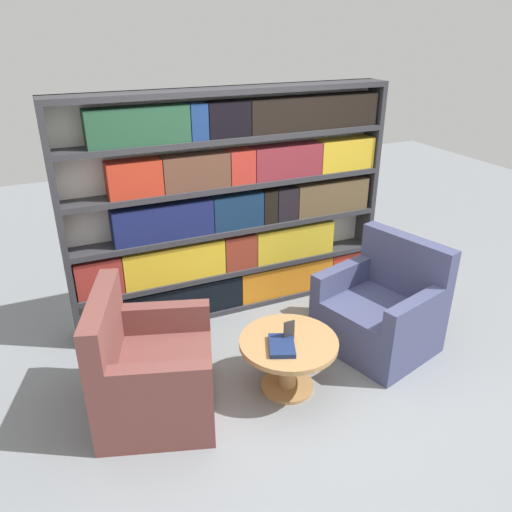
% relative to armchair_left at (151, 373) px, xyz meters
% --- Properties ---
extents(ground_plane, '(14.00, 14.00, 0.00)m').
position_rel_armchair_left_xyz_m(ground_plane, '(1.13, -0.30, -0.33)').
color(ground_plane, gray).
extents(bookshelf, '(3.12, 0.30, 2.15)m').
position_rel_armchair_left_xyz_m(bookshelf, '(1.17, 1.18, 0.73)').
color(bookshelf, silver).
rests_on(bookshelf, ground_plane).
extents(armchair_left, '(1.05, 1.10, 0.98)m').
position_rel_armchair_left_xyz_m(armchair_left, '(0.00, 0.00, 0.00)').
color(armchair_left, brown).
rests_on(armchair_left, ground_plane).
extents(armchair_right, '(1.02, 1.08, 0.98)m').
position_rel_armchair_left_xyz_m(armchair_right, '(2.06, -0.00, 0.00)').
color(armchair_right, '#42476B').
rests_on(armchair_right, ground_plane).
extents(coffee_table, '(0.77, 0.77, 0.45)m').
position_rel_armchair_left_xyz_m(coffee_table, '(1.03, -0.20, -0.00)').
color(coffee_table, '#AD7F4C').
rests_on(coffee_table, ground_plane).
extents(table_sign, '(0.09, 0.06, 0.17)m').
position_rel_armchair_left_xyz_m(table_sign, '(1.03, -0.20, 0.20)').
color(table_sign, black).
rests_on(table_sign, coffee_table).
extents(stray_book, '(0.28, 0.33, 0.04)m').
position_rel_armchair_left_xyz_m(stray_book, '(0.94, -0.27, 0.14)').
color(stray_book, navy).
rests_on(stray_book, coffee_table).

